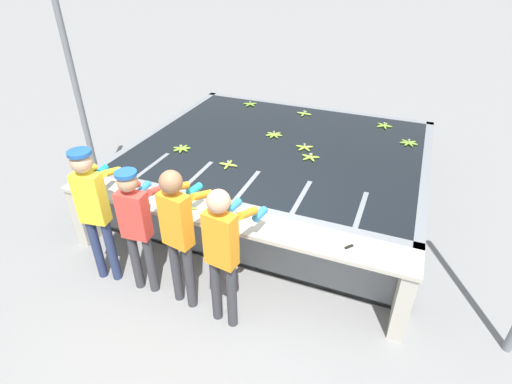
# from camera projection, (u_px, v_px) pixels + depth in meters

# --- Properties ---
(ground_plane) EXTENTS (80.00, 80.00, 0.00)m
(ground_plane) POSITION_uv_depth(u_px,v_px,m) (217.00, 288.00, 4.90)
(ground_plane) COLOR gray
(ground_plane) RESTS_ON ground
(wash_tank) EXTENTS (4.38, 3.71, 0.93)m
(wash_tank) POSITION_uv_depth(u_px,v_px,m) (280.00, 171.00, 6.45)
(wash_tank) COLOR gray
(wash_tank) RESTS_ON ground
(work_ledge) EXTENTS (4.38, 0.45, 0.93)m
(work_ledge) POSITION_uv_depth(u_px,v_px,m) (223.00, 235.00, 4.73)
(work_ledge) COLOR #B7B2A3
(work_ledge) RESTS_ON ground
(worker_0) EXTENTS (0.47, 0.75, 1.76)m
(worker_0) POSITION_uv_depth(u_px,v_px,m) (94.00, 204.00, 4.52)
(worker_0) COLOR navy
(worker_0) RESTS_ON ground
(worker_1) EXTENTS (0.45, 0.73, 1.62)m
(worker_1) POSITION_uv_depth(u_px,v_px,m) (137.00, 221.00, 4.41)
(worker_1) COLOR #38383D
(worker_1) RESTS_ON ground
(worker_2) EXTENTS (0.48, 0.74, 1.75)m
(worker_2) POSITION_uv_depth(u_px,v_px,m) (179.00, 228.00, 4.18)
(worker_2) COLOR #38383D
(worker_2) RESTS_ON ground
(worker_3) EXTENTS (0.46, 0.74, 1.70)m
(worker_3) POSITION_uv_depth(u_px,v_px,m) (223.00, 247.00, 3.96)
(worker_3) COLOR #38383D
(worker_3) RESTS_ON ground
(banana_bunch_floating_0) EXTENTS (0.27, 0.28, 0.08)m
(banana_bunch_floating_0) POSITION_uv_depth(u_px,v_px,m) (250.00, 104.00, 7.73)
(banana_bunch_floating_0) COLOR #75A333
(banana_bunch_floating_0) RESTS_ON wash_tank
(banana_bunch_floating_1) EXTENTS (0.27, 0.28, 0.08)m
(banana_bunch_floating_1) POSITION_uv_depth(u_px,v_px,m) (304.00, 147.00, 6.09)
(banana_bunch_floating_1) COLOR #93BC3D
(banana_bunch_floating_1) RESTS_ON wash_tank
(banana_bunch_floating_2) EXTENTS (0.28, 0.28, 0.08)m
(banana_bunch_floating_2) POSITION_uv_depth(u_px,v_px,m) (182.00, 149.00, 6.05)
(banana_bunch_floating_2) COLOR #7FAD33
(banana_bunch_floating_2) RESTS_ON wash_tank
(banana_bunch_floating_3) EXTENTS (0.28, 0.27, 0.08)m
(banana_bunch_floating_3) POSITION_uv_depth(u_px,v_px,m) (310.00, 157.00, 5.81)
(banana_bunch_floating_3) COLOR #8CB738
(banana_bunch_floating_3) RESTS_ON wash_tank
(banana_bunch_floating_4) EXTENTS (0.28, 0.28, 0.08)m
(banana_bunch_floating_4) POSITION_uv_depth(u_px,v_px,m) (274.00, 135.00, 6.49)
(banana_bunch_floating_4) COLOR #8CB738
(banana_bunch_floating_4) RESTS_ON wash_tank
(banana_bunch_floating_5) EXTENTS (0.27, 0.28, 0.08)m
(banana_bunch_floating_5) POSITION_uv_depth(u_px,v_px,m) (384.00, 126.00, 6.81)
(banana_bunch_floating_5) COLOR #7FAD33
(banana_bunch_floating_5) RESTS_ON wash_tank
(banana_bunch_floating_6) EXTENTS (0.28, 0.28, 0.08)m
(banana_bunch_floating_6) POSITION_uv_depth(u_px,v_px,m) (409.00, 143.00, 6.23)
(banana_bunch_floating_6) COLOR #75A333
(banana_bunch_floating_6) RESTS_ON wash_tank
(banana_bunch_floating_7) EXTENTS (0.28, 0.28, 0.08)m
(banana_bunch_floating_7) POSITION_uv_depth(u_px,v_px,m) (228.00, 165.00, 5.61)
(banana_bunch_floating_7) COLOR #9EC642
(banana_bunch_floating_7) RESTS_ON wash_tank
(banana_bunch_floating_8) EXTENTS (0.28, 0.28, 0.08)m
(banana_bunch_floating_8) POSITION_uv_depth(u_px,v_px,m) (304.00, 114.00, 7.30)
(banana_bunch_floating_8) COLOR #93BC3D
(banana_bunch_floating_8) RESTS_ON wash_tank
(banana_bunch_ledge_0) EXTENTS (0.28, 0.28, 0.08)m
(banana_bunch_ledge_0) POSITION_uv_depth(u_px,v_px,m) (186.00, 207.00, 4.70)
(banana_bunch_ledge_0) COLOR #75A333
(banana_bunch_ledge_0) RESTS_ON work_ledge
(knife_0) EXTENTS (0.24, 0.29, 0.02)m
(knife_0) POSITION_uv_depth(u_px,v_px,m) (354.00, 245.00, 4.13)
(knife_0) COLOR silver
(knife_0) RESTS_ON work_ledge
(support_post_left) EXTENTS (0.09, 0.09, 3.20)m
(support_post_left) POSITION_uv_depth(u_px,v_px,m) (79.00, 100.00, 5.98)
(support_post_left) COLOR slate
(support_post_left) RESTS_ON ground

